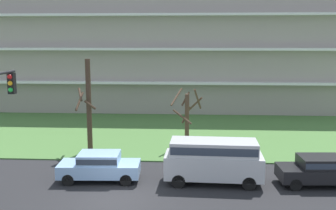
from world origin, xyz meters
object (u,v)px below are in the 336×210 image
tree_left (88,105)px  tree_center (187,116)px  sedan_blue_center_left (99,165)px  van_silver_near_right (213,158)px  sedan_black_center_right (320,169)px

tree_left → tree_center: tree_left is taller
sedan_blue_center_left → van_silver_near_right: 6.25m
tree_left → tree_center: size_ratio=1.44×
tree_left → van_silver_near_right: tree_left is taller
tree_center → sedan_blue_center_left: size_ratio=1.00×
tree_left → van_silver_near_right: bearing=-34.1°
tree_left → sedan_black_center_right: size_ratio=1.43×
tree_left → tree_center: 6.86m
sedan_black_center_right → tree_center: bearing=-45.4°
tree_left → tree_center: (6.74, 0.89, -0.86)m
tree_center → sedan_black_center_right: size_ratio=0.99×
van_silver_near_right → sedan_black_center_right: bearing=-177.8°
sedan_black_center_right → tree_left: bearing=-25.1°
tree_left → sedan_black_center_right: tree_left is taller
sedan_blue_center_left → sedan_black_center_right: bearing=177.1°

